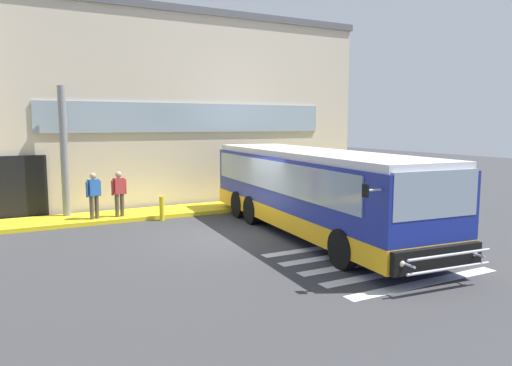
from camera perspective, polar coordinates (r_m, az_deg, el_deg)
ground_plane at (r=15.26m, az=-2.81°, el=-6.46°), size 80.00×90.00×0.02m
bay_paint_stripes at (r=12.90m, az=13.56°, el=-9.12°), size 4.40×3.96×0.01m
terminal_building at (r=25.64m, az=-15.41°, el=8.22°), size 20.31×13.80×8.39m
boarding_curb at (r=19.61m, az=-8.77°, el=-3.24°), size 22.51×2.00×0.15m
entry_support_column at (r=18.98m, az=-21.81°, el=3.48°), size 0.28×0.28×4.77m
bus_main_foreground at (r=15.52m, az=6.72°, el=-1.21°), size 3.88×11.49×2.70m
passenger_near_column at (r=18.13m, az=-18.76°, el=-1.05°), size 0.56×0.47×1.68m
passenger_by_doorway at (r=18.30m, az=-15.94°, el=-0.98°), size 0.58×0.30×1.68m
safety_bollard_yellow at (r=18.06m, az=-11.12°, el=-2.97°), size 0.18×0.18×0.90m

